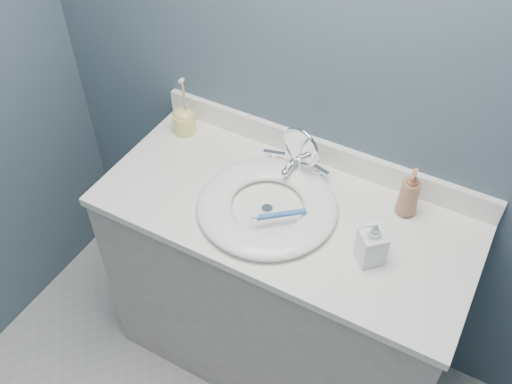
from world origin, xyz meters
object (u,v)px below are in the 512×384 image
Objects in this scene: soap_bottle_clear at (373,241)px; soap_bottle_amber at (410,192)px; makeup_mirror at (300,153)px; toothbrush_holder at (184,120)px.

soap_bottle_amber is at bearing 128.59° from soap_bottle_clear.
soap_bottle_amber is at bearing 18.05° from makeup_mirror.
soap_bottle_clear is at bearing -18.20° from makeup_mirror.
toothbrush_holder reaches higher than makeup_mirror.
toothbrush_holder reaches higher than soap_bottle_amber.
soap_bottle_clear is at bearing -16.09° from toothbrush_holder.
makeup_mirror is 0.36m from soap_bottle_amber.
toothbrush_holder is at bearing 176.51° from soap_bottle_amber.
makeup_mirror is 1.19× the size of soap_bottle_amber.
soap_bottle_amber is 0.84m from toothbrush_holder.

